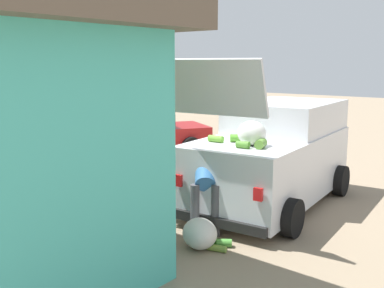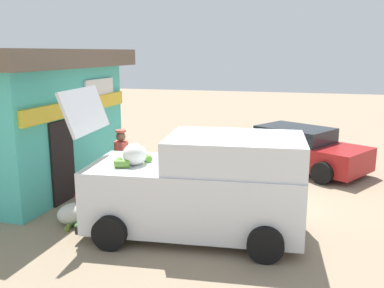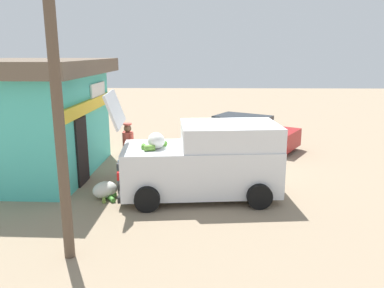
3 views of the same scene
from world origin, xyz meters
The scene contains 7 objects.
ground_plane centered at (0.00, 0.00, 0.00)m, with size 60.00×60.00×0.00m, color gray.
delivery_van centered at (-1.54, 0.16, 1.00)m, with size 2.55×4.62×2.87m.
parked_sedan centered at (4.07, -1.45, 0.62)m, with size 3.75×4.68×1.30m.
vendor_standing centered at (-0.07, 2.54, 1.00)m, with size 0.49×0.47×1.74m.
customer_bending centered at (-1.42, 2.26, 0.87)m, with size 0.75×0.78×1.38m.
unloaded_banana_pile centered at (-1.80, 2.88, 0.21)m, with size 0.89×0.86×0.45m.
paint_bucket centered at (2.94, 3.02, 0.17)m, with size 0.27×0.27×0.34m, color #BF3F33.
Camera 1 is at (-5.78, 8.09, 2.81)m, focal length 42.17 mm.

